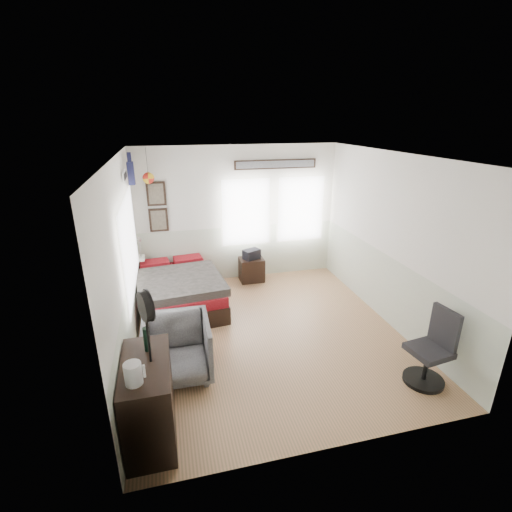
% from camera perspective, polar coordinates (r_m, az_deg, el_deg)
% --- Properties ---
extents(ground_plane, '(4.00, 4.50, 0.01)m').
position_cam_1_polar(ground_plane, '(5.96, 1.90, -11.70)').
color(ground_plane, '#8E6A48').
extents(room_shell, '(4.02, 4.52, 2.71)m').
position_cam_1_polar(room_shell, '(5.43, 0.77, 3.82)').
color(room_shell, white).
rests_on(room_shell, ground_plane).
extents(wall_decor, '(3.55, 1.32, 1.44)m').
position_cam_1_polar(wall_decor, '(6.89, -11.54, 11.18)').
color(wall_decor, '#402B1F').
rests_on(wall_decor, room_shell).
extents(bed, '(1.55, 2.06, 0.62)m').
position_cam_1_polar(bed, '(6.72, -11.78, -5.22)').
color(bed, black).
rests_on(bed, ground_plane).
extents(dresser, '(0.48, 1.00, 0.90)m').
position_cam_1_polar(dresser, '(4.24, -16.13, -20.47)').
color(dresser, black).
rests_on(dresser, ground_plane).
extents(armchair, '(0.86, 0.88, 0.79)m').
position_cam_1_polar(armchair, '(5.00, -12.01, -13.81)').
color(armchair, gray).
rests_on(armchair, ground_plane).
extents(nightstand, '(0.48, 0.39, 0.48)m').
position_cam_1_polar(nightstand, '(7.62, -0.69, -2.09)').
color(nightstand, black).
rests_on(nightstand, ground_plane).
extents(task_chair, '(0.50, 0.50, 1.01)m').
position_cam_1_polar(task_chair, '(5.26, 25.39, -13.40)').
color(task_chair, black).
rests_on(task_chair, ground_plane).
extents(kettle, '(0.19, 0.16, 0.21)m').
position_cam_1_polar(kettle, '(3.68, -18.36, -16.81)').
color(kettle, silver).
rests_on(kettle, dresser).
extents(bottle, '(0.07, 0.07, 0.27)m').
position_cam_1_polar(bottle, '(4.07, -16.46, -12.17)').
color(bottle, black).
rests_on(bottle, dresser).
extents(stand_fan, '(0.18, 0.31, 0.78)m').
position_cam_1_polar(stand_fan, '(3.66, -16.60, -7.62)').
color(stand_fan, black).
rests_on(stand_fan, dresser).
extents(black_bag, '(0.38, 0.32, 0.19)m').
position_cam_1_polar(black_bag, '(7.49, -0.70, 0.29)').
color(black_bag, black).
rests_on(black_bag, nightstand).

